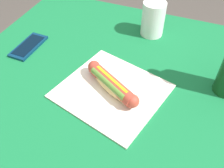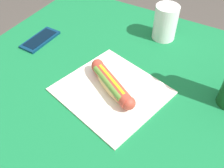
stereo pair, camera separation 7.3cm
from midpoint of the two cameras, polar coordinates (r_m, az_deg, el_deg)
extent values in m
cylinder|color=brown|center=(1.42, -10.77, 2.67)|extent=(0.07, 0.07, 0.72)
cube|color=brown|center=(0.75, 0.94, -4.02)|extent=(1.07, 0.94, 0.03)
cube|color=#146B38|center=(0.74, 0.96, -3.16)|extent=(1.13, 1.00, 0.00)
cube|color=silver|center=(0.75, -2.79, -1.58)|extent=(0.35, 0.33, 0.01)
ellipsoid|color=#E5BC75|center=(0.73, -2.86, -0.17)|extent=(0.17, 0.12, 0.05)
cylinder|color=#A83D2D|center=(0.73, -2.87, 0.15)|extent=(0.17, 0.12, 0.04)
sphere|color=#A83D2D|center=(0.78, -6.77, 3.79)|extent=(0.04, 0.04, 0.04)
sphere|color=#A83D2D|center=(0.68, 1.61, -4.06)|extent=(0.04, 0.04, 0.04)
cube|color=yellow|center=(0.72, -2.92, 1.13)|extent=(0.12, 0.07, 0.00)
cylinder|color=#568433|center=(0.72, -3.79, 0.03)|extent=(0.14, 0.09, 0.02)
cube|color=#0A2D4C|center=(0.97, -20.51, 7.94)|extent=(0.07, 0.15, 0.01)
cube|color=black|center=(0.97, -20.59, 8.17)|extent=(0.06, 0.13, 0.00)
cylinder|color=white|center=(0.95, 7.11, 14.39)|extent=(0.08, 0.08, 0.13)
camera|label=1|loc=(0.04, -92.87, -2.93)|focal=40.26mm
camera|label=2|loc=(0.04, 87.13, 2.93)|focal=40.26mm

